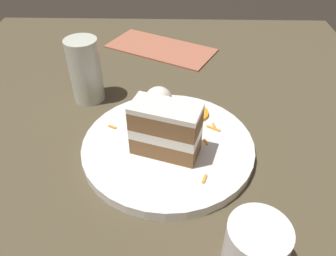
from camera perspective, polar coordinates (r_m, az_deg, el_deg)
name	(u,v)px	position (r m, az deg, el deg)	size (l,w,h in m)	color
ground_plane	(153,154)	(0.61, -2.70, -4.47)	(6.00, 6.00, 0.00)	black
dining_table	(152,147)	(0.59, -2.75, -3.24)	(1.00, 1.14, 0.04)	#4C422D
plate	(168,146)	(0.55, 0.00, -3.17)	(0.29, 0.29, 0.02)	white
cake_slice	(166,130)	(0.50, -0.42, -0.27)	(0.12, 0.08, 0.09)	brown
cream_dollop	(159,98)	(0.61, -1.63, 5.24)	(0.05, 0.04, 0.04)	white
orange_garnish	(194,113)	(0.61, 4.63, 2.58)	(0.05, 0.05, 0.01)	orange
carrot_shreds_scatter	(185,134)	(0.56, 3.00, -1.08)	(0.20, 0.14, 0.00)	orange
drinking_glass	(86,75)	(0.67, -14.08, 9.01)	(0.06, 0.06, 0.13)	beige
coffee_mug	(255,247)	(0.41, 14.98, -19.33)	(0.07, 0.07, 0.07)	white
menu_card	(162,48)	(0.88, -0.98, 13.71)	(0.13, 0.27, 0.00)	#B2664C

